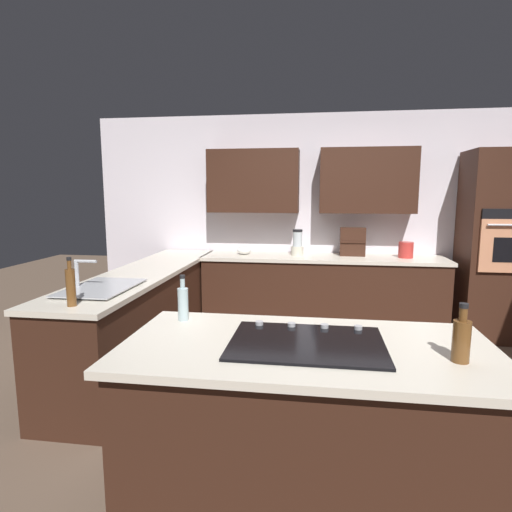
% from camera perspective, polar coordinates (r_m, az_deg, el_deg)
% --- Properties ---
extents(ground_plane, '(14.00, 14.00, 0.00)m').
position_cam_1_polar(ground_plane, '(3.65, 10.58, -18.34)').
color(ground_plane, brown).
extents(wall_back, '(6.00, 0.44, 2.60)m').
position_cam_1_polar(wall_back, '(5.31, 9.41, 6.12)').
color(wall_back, silver).
rests_on(wall_back, ground).
extents(lower_cabinets_back, '(2.80, 0.60, 0.86)m').
position_cam_1_polar(lower_cabinets_back, '(5.12, 8.89, -5.24)').
color(lower_cabinets_back, '#381E14').
rests_on(lower_cabinets_back, ground).
extents(countertop_back, '(2.84, 0.64, 0.04)m').
position_cam_1_polar(countertop_back, '(5.04, 9.01, -0.26)').
color(countertop_back, silver).
rests_on(countertop_back, lower_cabinets_back).
extents(lower_cabinets_side, '(0.60, 2.90, 0.86)m').
position_cam_1_polar(lower_cabinets_side, '(4.33, -14.65, -8.02)').
color(lower_cabinets_side, '#381E14').
rests_on(lower_cabinets_side, ground).
extents(countertop_side, '(0.64, 2.94, 0.04)m').
position_cam_1_polar(countertop_side, '(4.22, -14.88, -2.15)').
color(countertop_side, silver).
rests_on(countertop_side, lower_cabinets_side).
extents(island_base, '(1.76, 0.84, 0.86)m').
position_cam_1_polar(island_base, '(2.35, 6.67, -22.59)').
color(island_base, '#381E14').
rests_on(island_base, ground).
extents(island_top, '(1.84, 0.92, 0.04)m').
position_cam_1_polar(island_top, '(2.15, 6.88, -12.29)').
color(island_top, silver).
rests_on(island_top, island_base).
extents(wall_oven, '(0.80, 0.66, 2.11)m').
position_cam_1_polar(wall_oven, '(5.40, 30.22, 1.12)').
color(wall_oven, '#381E14').
rests_on(wall_oven, ground).
extents(sink_unit, '(0.46, 0.70, 0.23)m').
position_cam_1_polar(sink_unit, '(3.49, -20.36, -3.98)').
color(sink_unit, '#515456').
rests_on(sink_unit, countertop_side).
extents(cooktop, '(0.76, 0.56, 0.03)m').
position_cam_1_polar(cooktop, '(2.15, 6.90, -11.55)').
color(cooktop, black).
rests_on(cooktop, island_top).
extents(blender, '(0.15, 0.15, 0.31)m').
position_cam_1_polar(blender, '(5.05, 5.64, 1.58)').
color(blender, beige).
rests_on(blender, countertop_back).
extents(mixing_bowl, '(0.18, 0.18, 0.10)m').
position_cam_1_polar(mixing_bowl, '(5.13, -1.64, 0.77)').
color(mixing_bowl, white).
rests_on(mixing_bowl, countertop_back).
extents(spice_rack, '(0.29, 0.11, 0.34)m').
position_cam_1_polar(spice_rack, '(5.11, 12.98, 1.89)').
color(spice_rack, '#381E14').
rests_on(spice_rack, countertop_back).
extents(kettle, '(0.17, 0.17, 0.18)m').
position_cam_1_polar(kettle, '(5.15, 19.66, 0.78)').
color(kettle, red).
rests_on(kettle, countertop_back).
extents(dish_soap_bottle, '(0.06, 0.06, 0.33)m').
position_cam_1_polar(dish_soap_bottle, '(3.04, -23.83, -3.76)').
color(dish_soap_bottle, brown).
rests_on(dish_soap_bottle, countertop_side).
extents(oil_bottle, '(0.06, 0.06, 0.27)m').
position_cam_1_polar(oil_bottle, '(2.52, -9.87, -6.23)').
color(oil_bottle, silver).
rests_on(oil_bottle, island_top).
extents(second_bottle, '(0.08, 0.08, 0.27)m').
position_cam_1_polar(second_bottle, '(2.10, 26.10, -10.08)').
color(second_bottle, brown).
rests_on(second_bottle, island_top).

